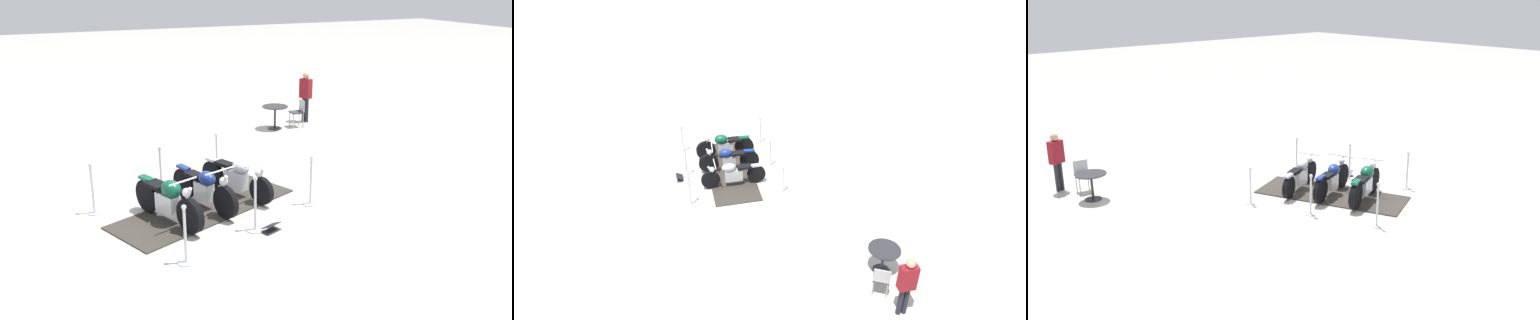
% 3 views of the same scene
% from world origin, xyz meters
% --- Properties ---
extents(ground_plane, '(80.00, 80.00, 0.00)m').
position_xyz_m(ground_plane, '(0.00, 0.00, 0.00)').
color(ground_plane, beige).
extents(display_platform, '(4.39, 2.98, 0.03)m').
position_xyz_m(display_platform, '(0.00, 0.00, 0.02)').
color(display_platform, '#38332D').
rests_on(display_platform, ground_plane).
extents(motorcycle_forest, '(0.93, 2.04, 1.03)m').
position_xyz_m(motorcycle_forest, '(0.88, 0.39, 0.51)').
color(motorcycle_forest, black).
rests_on(motorcycle_forest, display_platform).
extents(motorcycle_navy, '(0.94, 2.05, 1.01)m').
position_xyz_m(motorcycle_navy, '(-0.01, 0.03, 0.49)').
color(motorcycle_navy, black).
rests_on(motorcycle_navy, display_platform).
extents(motorcycle_chrome, '(1.01, 2.06, 0.92)m').
position_xyz_m(motorcycle_chrome, '(-0.90, -0.34, 0.47)').
color(motorcycle_chrome, black).
rests_on(motorcycle_chrome, display_platform).
extents(stanchion_left_front, '(0.29, 0.29, 1.13)m').
position_xyz_m(stanchion_left_front, '(2.19, -0.72, 0.41)').
color(stanchion_left_front, silver).
rests_on(stanchion_left_front, ground_plane).
extents(stanchion_left_mid, '(0.30, 0.30, 1.09)m').
position_xyz_m(stanchion_left_mid, '(0.57, -1.39, 0.37)').
color(stanchion_left_mid, silver).
rests_on(stanchion_left_mid, ground_plane).
extents(stanchion_right_front, '(0.32, 0.32, 1.11)m').
position_xyz_m(stanchion_right_front, '(1.05, 2.05, 0.37)').
color(stanchion_right_front, silver).
rests_on(stanchion_right_front, ground_plane).
extents(stanchion_left_rear, '(0.29, 0.29, 1.03)m').
position_xyz_m(stanchion_left_rear, '(-1.05, -2.05, 0.36)').
color(stanchion_left_rear, silver).
rests_on(stanchion_left_rear, ground_plane).
extents(stanchion_right_rear, '(0.31, 0.31, 1.13)m').
position_xyz_m(stanchion_right_rear, '(-2.19, 0.72, 0.39)').
color(stanchion_right_rear, silver).
rests_on(stanchion_right_rear, ground_plane).
extents(stanchion_right_mid, '(0.36, 0.36, 1.13)m').
position_xyz_m(stanchion_right_mid, '(-0.57, 1.39, 0.34)').
color(stanchion_right_mid, silver).
rests_on(stanchion_right_mid, ground_plane).
extents(info_placard, '(0.43, 0.34, 0.19)m').
position_xyz_m(info_placard, '(-0.83, 1.57, 0.06)').
color(info_placard, '#333338').
rests_on(info_placard, ground_plane).
extents(cafe_table, '(0.83, 0.83, 0.75)m').
position_xyz_m(cafe_table, '(-4.18, -5.09, 0.57)').
color(cafe_table, '#2D2D33').
rests_on(cafe_table, ground_plane).
extents(cafe_chair_near_table, '(0.44, 0.44, 0.89)m').
position_xyz_m(cafe_chair_near_table, '(-4.99, -4.99, 0.53)').
color(cafe_chair_near_table, '#B7B7BC').
rests_on(cafe_chair_near_table, ground_plane).
extents(bystander_person, '(0.35, 0.45, 1.69)m').
position_xyz_m(bystander_person, '(-5.52, -5.47, 1.01)').
color(bystander_person, '#23232D').
rests_on(bystander_person, ground_plane).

